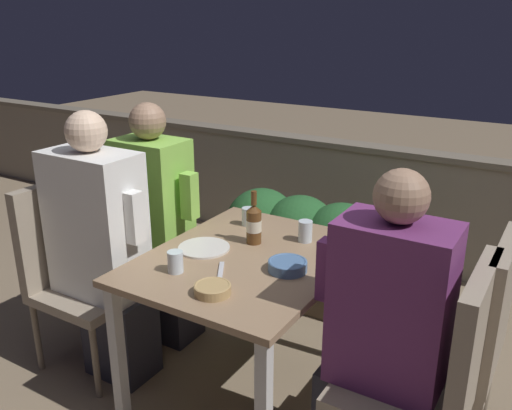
% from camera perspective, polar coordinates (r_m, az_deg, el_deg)
% --- Properties ---
extents(ground_plane, '(16.00, 16.00, 0.00)m').
position_cam_1_polar(ground_plane, '(2.80, -0.87, -18.86)').
color(ground_plane, '#847056').
extents(parapet_wall, '(9.00, 0.18, 0.85)m').
position_cam_1_polar(parapet_wall, '(4.04, 12.70, 0.19)').
color(parapet_wall, gray).
rests_on(parapet_wall, ground_plane).
extents(dining_table, '(0.83, 1.04, 0.71)m').
position_cam_1_polar(dining_table, '(2.46, -0.95, -7.35)').
color(dining_table, '#937556').
rests_on(dining_table, ground_plane).
extents(planter_hedge, '(1.00, 0.47, 0.69)m').
position_cam_1_polar(planter_hedge, '(3.40, 4.58, -4.01)').
color(planter_hedge, brown).
rests_on(planter_hedge, ground_plane).
extents(chair_left_near, '(0.48, 0.48, 0.96)m').
position_cam_1_polar(chair_left_near, '(2.91, -18.54, -5.62)').
color(chair_left_near, gray).
rests_on(chair_left_near, ground_plane).
extents(person_white_polo, '(0.51, 0.26, 1.33)m').
position_cam_1_polar(person_white_polo, '(2.71, -15.84, -4.52)').
color(person_white_polo, '#282833').
rests_on(person_white_polo, ground_plane).
extents(chair_left_far, '(0.48, 0.48, 0.96)m').
position_cam_1_polar(chair_left_far, '(3.14, -13.04, -3.17)').
color(chair_left_far, gray).
rests_on(chair_left_far, ground_plane).
extents(person_green_blouse, '(0.47, 0.26, 1.32)m').
position_cam_1_polar(person_green_blouse, '(2.96, -10.22, -2.01)').
color(person_green_blouse, '#282833').
rests_on(person_green_blouse, ground_plane).
extents(chair_right_near, '(0.48, 0.48, 0.96)m').
position_cam_1_polar(chair_right_near, '(2.10, 18.56, -16.04)').
color(chair_right_near, gray).
rests_on(chair_right_near, ground_plane).
extents(person_purple_stripe, '(0.49, 0.26, 1.26)m').
position_cam_1_polar(person_purple_stripe, '(2.09, 12.95, -12.91)').
color(person_purple_stripe, '#282833').
rests_on(person_purple_stripe, ground_plane).
extents(chair_right_far, '(0.48, 0.48, 0.96)m').
position_cam_1_polar(chair_right_far, '(2.34, 21.17, -12.39)').
color(chair_right_far, gray).
rests_on(chair_right_far, ground_plane).
extents(beer_bottle, '(0.07, 0.07, 0.26)m').
position_cam_1_polar(beer_bottle, '(2.52, -0.23, -1.95)').
color(beer_bottle, brown).
rests_on(beer_bottle, dining_table).
extents(plate_0, '(0.24, 0.24, 0.01)m').
position_cam_1_polar(plate_0, '(2.50, -5.50, -4.51)').
color(plate_0, silver).
rests_on(plate_0, dining_table).
extents(bowl_0, '(0.17, 0.17, 0.05)m').
position_cam_1_polar(bowl_0, '(2.28, 3.35, -6.33)').
color(bowl_0, '#4C709E').
rests_on(bowl_0, dining_table).
extents(bowl_1, '(0.14, 0.14, 0.04)m').
position_cam_1_polar(bowl_1, '(2.11, -4.60, -8.77)').
color(bowl_1, tan).
rests_on(bowl_1, dining_table).
extents(glass_cup_0, '(0.07, 0.07, 0.10)m').
position_cam_1_polar(glass_cup_0, '(2.57, 5.21, -2.76)').
color(glass_cup_0, silver).
rests_on(glass_cup_0, dining_table).
extents(glass_cup_1, '(0.07, 0.07, 0.09)m').
position_cam_1_polar(glass_cup_1, '(2.29, -8.49, -5.93)').
color(glass_cup_1, silver).
rests_on(glass_cup_1, dining_table).
extents(glass_cup_2, '(0.06, 0.06, 0.09)m').
position_cam_1_polar(glass_cup_2, '(2.75, -0.87, -1.22)').
color(glass_cup_2, silver).
rests_on(glass_cup_2, dining_table).
extents(fork_0, '(0.10, 0.16, 0.01)m').
position_cam_1_polar(fork_0, '(2.28, -3.72, -6.97)').
color(fork_0, silver).
rests_on(fork_0, dining_table).
extents(potted_plant, '(0.39, 0.39, 0.78)m').
position_cam_1_polar(potted_plant, '(3.96, -9.63, 0.75)').
color(potted_plant, '#B2A899').
rests_on(potted_plant, ground_plane).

